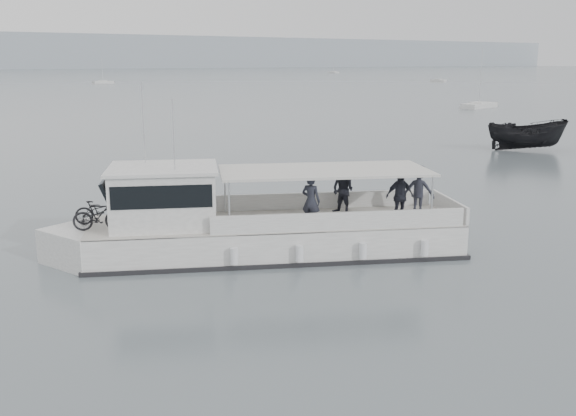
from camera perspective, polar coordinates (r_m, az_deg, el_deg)
ground at (r=22.82m, az=-13.92°, el=-4.64°), size 1400.00×1400.00×0.00m
tour_boat at (r=22.72m, az=-4.30°, el=-1.69°), size 14.26×8.59×6.20m
dark_motorboat at (r=52.77m, az=20.49°, el=6.11°), size 6.45×5.20×2.37m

